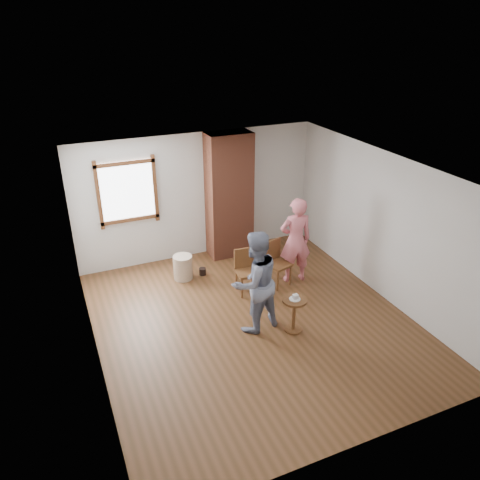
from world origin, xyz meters
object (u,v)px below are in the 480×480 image
stoneware_crock (183,267)px  person_pink (295,240)px  dining_chair_right (276,261)px  side_table (294,310)px  man (255,282)px  dining_chair_left (246,268)px

stoneware_crock → person_pink: bearing=-24.6°
dining_chair_right → stoneware_crock: bearing=134.2°
stoneware_crock → dining_chair_right: size_ratio=0.55×
side_table → person_pink: size_ratio=0.36×
dining_chair_right → man: man is taller
stoneware_crock → man: man is taller
dining_chair_left → man: man is taller
man → side_table: bearing=136.2°
stoneware_crock → side_table: (1.14, -2.32, 0.16)m
side_table → man: 0.78m
side_table → stoneware_crock: bearing=116.2°
stoneware_crock → dining_chair_left: bearing=-43.5°
man → stoneware_crock: bearing=-85.6°
side_table → person_pink: 1.69m
stoneware_crock → dining_chair_right: dining_chair_right is taller
stoneware_crock → man: bearing=-73.2°
dining_chair_right → person_pink: 0.53m
man → person_pink: size_ratio=1.02×
man → person_pink: bearing=-153.2°
dining_chair_left → person_pink: 1.07m
dining_chair_right → man: bearing=-147.1°
dining_chair_left → side_table: size_ratio=1.38×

